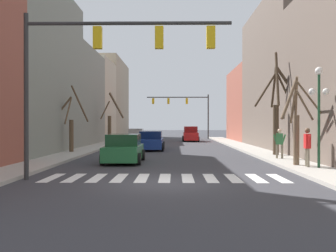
# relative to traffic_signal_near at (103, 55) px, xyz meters

# --- Properties ---
(ground_plane) EXTENTS (240.00, 240.00, 0.00)m
(ground_plane) POSITION_rel_traffic_signal_near_xyz_m (2.36, -0.74, -4.79)
(ground_plane) COLOR #38383D
(building_row_left) EXTENTS (6.00, 61.35, 13.57)m
(building_row_left) POSITION_rel_traffic_signal_near_xyz_m (-8.29, 22.95, 1.12)
(building_row_left) COLOR #934C3D
(building_row_left) RESTS_ON ground_plane
(building_row_right) EXTENTS (6.00, 46.21, 12.37)m
(building_row_right) POSITION_rel_traffic_signal_near_xyz_m (13.02, 15.60, 0.68)
(building_row_right) COLOR #66564C
(building_row_right) RESTS_ON ground_plane
(crosswalk_stripes) EXTENTS (9.45, 2.60, 0.01)m
(crosswalk_stripes) POSITION_rel_traffic_signal_near_xyz_m (2.36, 0.55, -4.79)
(crosswalk_stripes) COLOR white
(crosswalk_stripes) RESTS_ON ground_plane
(traffic_signal_near) EXTENTS (7.95, 0.28, 6.39)m
(traffic_signal_near) POSITION_rel_traffic_signal_near_xyz_m (0.00, 0.00, 0.00)
(traffic_signal_near) COLOR #2D2D2D
(traffic_signal_near) RESTS_ON ground_plane
(traffic_signal_far) EXTENTS (8.91, 0.28, 6.38)m
(traffic_signal_far) POSITION_rel_traffic_signal_near_xyz_m (4.33, 41.60, 0.03)
(traffic_signal_far) COLOR #2D2D2D
(traffic_signal_far) RESTS_ON ground_plane
(street_lamp_right_corner) EXTENTS (0.95, 0.36, 4.59)m
(street_lamp_right_corner) POSITION_rel_traffic_signal_near_xyz_m (9.34, 2.99, -1.41)
(street_lamp_right_corner) COLOR #1E4C2D
(street_lamp_right_corner) RESTS_ON sidewalk_right
(car_parked_right_near) EXTENTS (2.11, 4.37, 1.58)m
(car_parked_right_near) POSITION_rel_traffic_signal_near_xyz_m (-0.05, 6.68, -4.05)
(car_parked_right_near) COLOR #236B38
(car_parked_right_near) RESTS_ON ground_plane
(car_parked_left_near) EXTENTS (1.98, 4.65, 1.82)m
(car_parked_left_near) POSITION_rel_traffic_signal_near_xyz_m (4.77, 33.18, -3.95)
(car_parked_left_near) COLOR red
(car_parked_left_near) RESTS_ON ground_plane
(car_driving_toward_lane) EXTENTS (2.10, 4.48, 1.54)m
(car_driving_toward_lane) POSITION_rel_traffic_signal_near_xyz_m (-2.03, 34.25, -4.07)
(car_driving_toward_lane) COLOR white
(car_driving_toward_lane) RESTS_ON ground_plane
(car_parked_right_mid) EXTENTS (2.13, 4.73, 1.56)m
(car_parked_right_mid) POSITION_rel_traffic_signal_near_xyz_m (0.86, 16.99, -4.06)
(car_parked_right_mid) COLOR navy
(car_parked_right_mid) RESTS_ON ground_plane
(pedestrian_waiting_at_curb) EXTENTS (0.72, 0.34, 1.71)m
(pedestrian_waiting_at_curb) POSITION_rel_traffic_signal_near_xyz_m (8.82, 7.75, -3.63)
(pedestrian_waiting_at_curb) COLOR #7A705B
(pedestrian_waiting_at_curb) RESTS_ON sidewalk_right
(pedestrian_crossing_street) EXTENTS (0.26, 0.78, 1.81)m
(pedestrian_crossing_street) POSITION_rel_traffic_signal_near_xyz_m (8.94, 3.37, -3.58)
(pedestrian_crossing_street) COLOR #7A705B
(pedestrian_crossing_street) RESTS_ON sidewalk_right
(street_tree_right_near) EXTENTS (2.36, 2.11, 4.79)m
(street_tree_right_near) POSITION_rel_traffic_signal_near_xyz_m (-4.66, 13.09, -2.76)
(street_tree_right_near) COLOR brown
(street_tree_right_near) RESTS_ON sidewalk_left
(street_tree_right_mid) EXTENTS (2.47, 1.75, 5.28)m
(street_tree_right_mid) POSITION_rel_traffic_signal_near_xyz_m (-3.77, 25.56, -2.33)
(street_tree_right_mid) COLOR brown
(street_tree_right_mid) RESTS_ON sidewalk_left
(street_tree_left_far) EXTENTS (2.75, 2.70, 4.33)m
(street_tree_left_far) POSITION_rel_traffic_signal_near_xyz_m (8.74, 4.34, -2.51)
(street_tree_left_far) COLOR brown
(street_tree_left_far) RESTS_ON sidewalk_right
(street_tree_left_mid) EXTENTS (3.18, 2.51, 6.63)m
(street_tree_left_mid) POSITION_rel_traffic_signal_near_xyz_m (9.44, 10.49, -1.71)
(street_tree_left_mid) COLOR #473828
(street_tree_left_mid) RESTS_ON sidewalk_right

